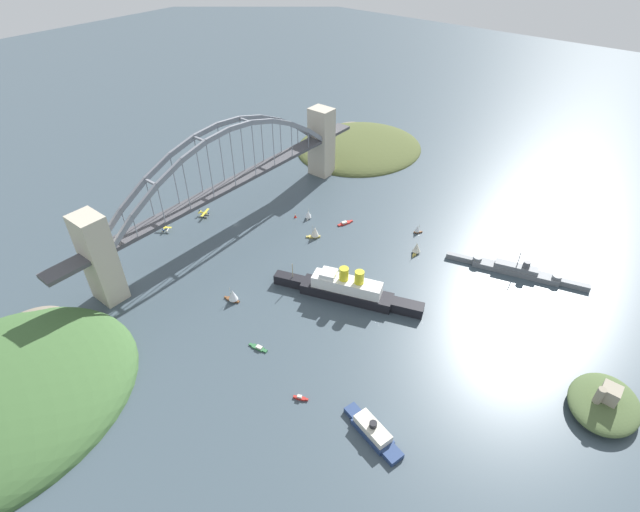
# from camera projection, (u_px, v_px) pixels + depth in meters

# --- Properties ---
(ground_plane) EXTENTS (1400.00, 1400.00, 0.00)m
(ground_plane) POSITION_uv_depth(u_px,v_px,m) (235.00, 224.00, 351.25)
(ground_plane) COLOR #3D4C56
(harbor_arch_bridge) EXTENTS (264.02, 18.11, 75.38)m
(harbor_arch_bridge) POSITION_uv_depth(u_px,v_px,m) (231.00, 186.00, 332.31)
(harbor_arch_bridge) COLOR #BCB29E
(harbor_arch_bridge) RESTS_ON ground
(headland_west_shore) EXTENTS (122.70, 113.53, 17.76)m
(headland_west_shore) POSITION_uv_depth(u_px,v_px,m) (358.00, 147.00, 456.02)
(headland_west_shore) COLOR #4C562D
(headland_west_shore) RESTS_ON ground
(ocean_liner) EXTENTS (36.90, 89.00, 21.80)m
(ocean_liner) POSITION_uv_depth(u_px,v_px,m) (347.00, 290.00, 283.81)
(ocean_liner) COLOR black
(ocean_liner) RESTS_ON ground
(naval_cruiser) EXTENTS (27.26, 84.98, 16.25)m
(naval_cruiser) POSITION_uv_depth(u_px,v_px,m) (517.00, 270.00, 304.35)
(naval_cruiser) COLOR slate
(naval_cruiser) RESTS_ON ground
(harbor_ferry_steamer) EXTENTS (15.28, 34.05, 8.60)m
(harbor_ferry_steamer) POSITION_uv_depth(u_px,v_px,m) (373.00, 431.00, 213.80)
(harbor_ferry_steamer) COLOR navy
(harbor_ferry_steamer) RESTS_ON ground
(fort_island_mid_harbor) EXTENTS (38.11, 31.32, 16.25)m
(fort_island_mid_harbor) POSITION_uv_depth(u_px,v_px,m) (604.00, 403.00, 223.55)
(fort_island_mid_harbor) COLOR #4C6038
(fort_island_mid_harbor) RESTS_ON ground
(seaplane_taxiing_near_bridge) EXTENTS (8.81, 9.55, 4.70)m
(seaplane_taxiing_near_bridge) POSITION_uv_depth(u_px,v_px,m) (165.00, 228.00, 343.34)
(seaplane_taxiing_near_bridge) COLOR #B7B7B2
(seaplane_taxiing_near_bridge) RESTS_ON ground
(seaplane_second_in_formation) EXTENTS (11.20, 8.57, 4.88)m
(seaplane_second_in_formation) POSITION_uv_depth(u_px,v_px,m) (204.00, 214.00, 358.23)
(seaplane_second_in_formation) COLOR #B7B7B2
(seaplane_second_in_formation) RESTS_ON ground
(small_boat_0) EXTENTS (10.03, 6.32, 8.86)m
(small_boat_0) POSITION_uv_depth(u_px,v_px,m) (417.00, 248.00, 320.69)
(small_boat_0) COLOR gold
(small_boat_0) RESTS_ON ground
(small_boat_1) EXTENTS (12.38, 5.95, 1.95)m
(small_boat_1) POSITION_uv_depth(u_px,v_px,m) (345.00, 223.00, 350.67)
(small_boat_1) COLOR #B2231E
(small_boat_1) RESTS_ON ground
(small_boat_2) EXTENTS (8.56, 9.04, 9.83)m
(small_boat_2) POSITION_uv_depth(u_px,v_px,m) (315.00, 232.00, 334.80)
(small_boat_2) COLOR gold
(small_boat_2) RESTS_ON ground
(small_boat_3) EXTENTS (6.72, 10.33, 9.53)m
(small_boat_3) POSITION_uv_depth(u_px,v_px,m) (233.00, 295.00, 282.73)
(small_boat_3) COLOR brown
(small_boat_3) RESTS_ON ground
(small_boat_4) EXTENTS (7.61, 5.74, 7.49)m
(small_boat_4) POSITION_uv_depth(u_px,v_px,m) (308.00, 214.00, 354.83)
(small_boat_4) COLOR silver
(small_boat_4) RESTS_ON ground
(small_boat_5) EXTENTS (3.96, 7.20, 2.31)m
(small_boat_5) POSITION_uv_depth(u_px,v_px,m) (300.00, 398.00, 229.97)
(small_boat_5) COLOR #B2231E
(small_boat_5) RESTS_ON ground
(small_boat_6) EXTENTS (5.37, 5.52, 7.00)m
(small_boat_6) POSITION_uv_depth(u_px,v_px,m) (418.00, 229.00, 339.96)
(small_boat_6) COLOR brown
(small_boat_6) RESTS_ON ground
(small_boat_7) EXTENTS (3.78, 11.32, 1.89)m
(small_boat_7) POSITION_uv_depth(u_px,v_px,m) (258.00, 348.00, 255.34)
(small_boat_7) COLOR #2D6B3D
(small_boat_7) RESTS_ON ground
(channel_marker_buoy) EXTENTS (2.20, 2.20, 2.75)m
(channel_marker_buoy) POSITION_uv_depth(u_px,v_px,m) (295.00, 216.00, 357.24)
(channel_marker_buoy) COLOR red
(channel_marker_buoy) RESTS_ON ground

